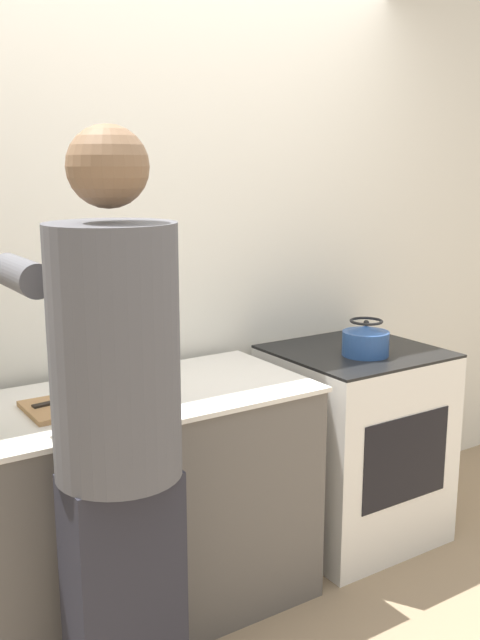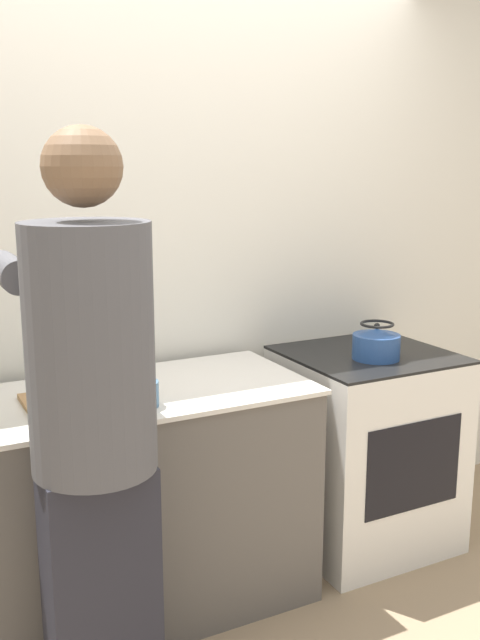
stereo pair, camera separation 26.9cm
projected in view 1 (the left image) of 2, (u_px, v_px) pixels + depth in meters
ground_plane at (250, 625)px, 2.70m from camera, size 12.00×12.00×0.00m
wall_back at (155, 264)px, 3.02m from camera, size 8.00×0.05×2.60m
counter at (115, 512)px, 2.66m from camera, size 1.53×0.66×0.88m
oven at (353, 443)px, 3.30m from camera, size 0.70×0.66×0.89m
person at (116, 428)px, 2.00m from camera, size 0.41×0.64×1.81m
cutting_board at (70, 406)px, 2.46m from camera, size 0.30×0.25×0.02m
knife at (57, 402)px, 2.47m from camera, size 0.19×0.05×0.01m
kettle at (366, 340)px, 3.10m from camera, size 0.20×0.20×0.16m
bowl_prep at (149, 397)px, 2.44m from camera, size 0.12×0.12×0.09m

